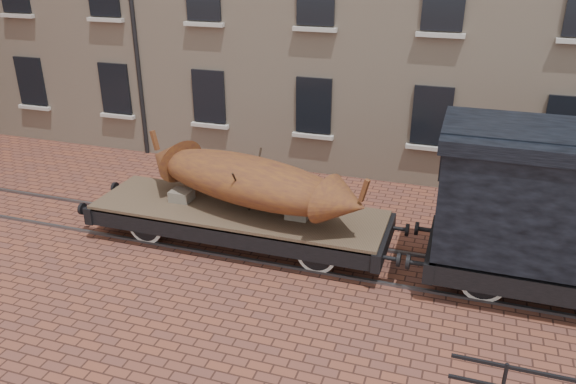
% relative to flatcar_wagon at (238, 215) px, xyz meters
% --- Properties ---
extents(ground, '(90.00, 90.00, 0.00)m').
position_rel_flatcar_wagon_xyz_m(ground, '(2.93, 0.00, -0.74)').
color(ground, brown).
extents(rail_track, '(30.00, 1.52, 0.06)m').
position_rel_flatcar_wagon_xyz_m(rail_track, '(2.93, 0.00, -0.71)').
color(rail_track, '#59595E').
rests_on(rail_track, ground).
extents(flatcar_wagon, '(7.91, 2.15, 1.19)m').
position_rel_flatcar_wagon_xyz_m(flatcar_wagon, '(0.00, 0.00, 0.00)').
color(flatcar_wagon, brown).
rests_on(flatcar_wagon, ground).
extents(iron_boat, '(6.00, 2.90, 1.47)m').
position_rel_flatcar_wagon_xyz_m(iron_boat, '(0.28, 0.00, 0.96)').
color(iron_boat, brown).
rests_on(iron_boat, flatcar_wagon).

